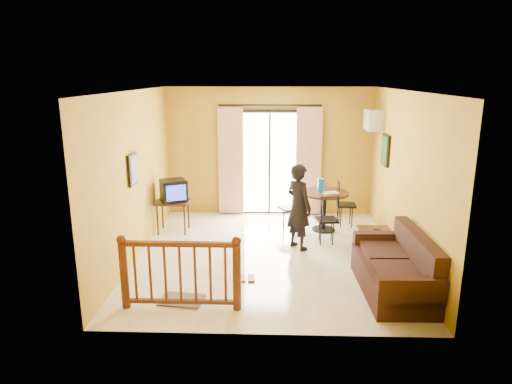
{
  "coord_description": "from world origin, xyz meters",
  "views": [
    {
      "loc": [
        0.04,
        -7.41,
        3.06
      ],
      "look_at": [
        -0.22,
        0.2,
        1.08
      ],
      "focal_mm": 32.0,
      "sensor_mm": 36.0,
      "label": 1
    }
  ],
  "objects_px": {
    "coffee_table": "(378,243)",
    "standing_person": "(299,207)",
    "television": "(174,190)",
    "dining_table": "(325,200)",
    "sofa": "(397,271)"
  },
  "relations": [
    {
      "from": "coffee_table",
      "to": "standing_person",
      "type": "bearing_deg",
      "value": 159.88
    },
    {
      "from": "coffee_table",
      "to": "standing_person",
      "type": "xyz_separation_m",
      "value": [
        -1.32,
        0.48,
        0.48
      ]
    },
    {
      "from": "sofa",
      "to": "standing_person",
      "type": "distance_m",
      "value": 2.19
    },
    {
      "from": "coffee_table",
      "to": "standing_person",
      "type": "height_order",
      "value": "standing_person"
    },
    {
      "from": "dining_table",
      "to": "standing_person",
      "type": "height_order",
      "value": "standing_person"
    },
    {
      "from": "sofa",
      "to": "coffee_table",
      "type": "bearing_deg",
      "value": 88.83
    },
    {
      "from": "television",
      "to": "standing_person",
      "type": "bearing_deg",
      "value": -43.28
    },
    {
      "from": "dining_table",
      "to": "coffee_table",
      "type": "bearing_deg",
      "value": -63.28
    },
    {
      "from": "coffee_table",
      "to": "dining_table",
      "type": "bearing_deg",
      "value": 116.72
    },
    {
      "from": "television",
      "to": "dining_table",
      "type": "xyz_separation_m",
      "value": [
        2.97,
        0.2,
        -0.22
      ]
    },
    {
      "from": "television",
      "to": "dining_table",
      "type": "distance_m",
      "value": 2.99
    },
    {
      "from": "dining_table",
      "to": "sofa",
      "type": "bearing_deg",
      "value": -74.31
    },
    {
      "from": "coffee_table",
      "to": "sofa",
      "type": "xyz_separation_m",
      "value": [
        0.01,
        -1.2,
        0.03
      ]
    },
    {
      "from": "television",
      "to": "standing_person",
      "type": "xyz_separation_m",
      "value": [
        2.4,
        -0.8,
        -0.07
      ]
    },
    {
      "from": "dining_table",
      "to": "sofa",
      "type": "relative_size",
      "value": 0.51
    }
  ]
}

